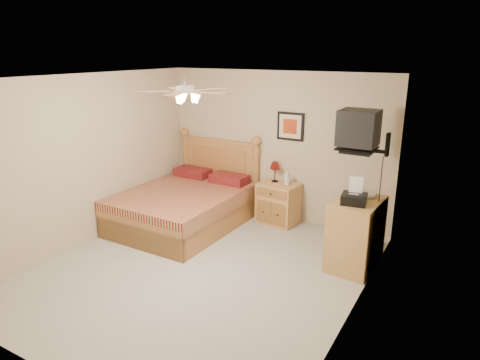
# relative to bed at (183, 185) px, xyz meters

# --- Properties ---
(floor) EXTENTS (4.50, 4.50, 0.00)m
(floor) POSITION_rel_bed_xyz_m (1.12, -1.12, -0.71)
(floor) COLOR #A59F95
(floor) RESTS_ON ground
(ceiling) EXTENTS (4.00, 4.50, 0.04)m
(ceiling) POSITION_rel_bed_xyz_m (1.12, -1.12, 1.79)
(ceiling) COLOR white
(ceiling) RESTS_ON ground
(wall_back) EXTENTS (4.00, 0.04, 2.50)m
(wall_back) POSITION_rel_bed_xyz_m (1.12, 1.13, 0.54)
(wall_back) COLOR #BFAB8C
(wall_back) RESTS_ON ground
(wall_front) EXTENTS (4.00, 0.04, 2.50)m
(wall_front) POSITION_rel_bed_xyz_m (1.12, -3.37, 0.54)
(wall_front) COLOR #BFAB8C
(wall_front) RESTS_ON ground
(wall_left) EXTENTS (0.04, 4.50, 2.50)m
(wall_left) POSITION_rel_bed_xyz_m (-0.88, -1.12, 0.54)
(wall_left) COLOR #BFAB8C
(wall_left) RESTS_ON ground
(wall_right) EXTENTS (0.04, 4.50, 2.50)m
(wall_right) POSITION_rel_bed_xyz_m (3.12, -1.12, 0.54)
(wall_right) COLOR #BFAB8C
(wall_right) RESTS_ON ground
(bed) EXTENTS (1.70, 2.21, 1.41)m
(bed) POSITION_rel_bed_xyz_m (0.00, 0.00, 0.00)
(bed) COLOR #A16D34
(bed) RESTS_ON ground
(nightstand) EXTENTS (0.68, 0.54, 0.69)m
(nightstand) POSITION_rel_bed_xyz_m (1.31, 0.88, -0.36)
(nightstand) COLOR #C48846
(nightstand) RESTS_ON ground
(table_lamp) EXTENTS (0.20, 0.20, 0.34)m
(table_lamp) POSITION_rel_bed_xyz_m (1.20, 0.97, 0.16)
(table_lamp) COLOR #621411
(table_lamp) RESTS_ON nightstand
(lotion_bottle) EXTENTS (0.11, 0.11, 0.24)m
(lotion_bottle) POSITION_rel_bed_xyz_m (1.45, 0.91, 0.11)
(lotion_bottle) COLOR silver
(lotion_bottle) RESTS_ON nightstand
(framed_picture) EXTENTS (0.46, 0.04, 0.46)m
(framed_picture) POSITION_rel_bed_xyz_m (1.39, 1.11, 0.91)
(framed_picture) COLOR black
(framed_picture) RESTS_ON wall_back
(dresser) EXTENTS (0.61, 0.84, 0.95)m
(dresser) POSITION_rel_bed_xyz_m (2.85, -0.00, -0.23)
(dresser) COLOR #AA7C47
(dresser) RESTS_ON ground
(fax_machine) EXTENTS (0.35, 0.37, 0.33)m
(fax_machine) POSITION_rel_bed_xyz_m (2.83, -0.15, 0.40)
(fax_machine) COLOR black
(fax_machine) RESTS_ON dresser
(magazine_lower) EXTENTS (0.24, 0.30, 0.03)m
(magazine_lower) POSITION_rel_bed_xyz_m (2.79, 0.22, 0.25)
(magazine_lower) COLOR #B5AA8E
(magazine_lower) RESTS_ON dresser
(magazine_upper) EXTENTS (0.21, 0.27, 0.02)m
(magazine_upper) POSITION_rel_bed_xyz_m (2.83, 0.24, 0.28)
(magazine_upper) COLOR gray
(magazine_upper) RESTS_ON magazine_lower
(wall_tv) EXTENTS (0.56, 0.46, 0.58)m
(wall_tv) POSITION_rel_bed_xyz_m (2.87, 0.22, 1.10)
(wall_tv) COLOR black
(wall_tv) RESTS_ON wall_right
(ceiling_fan) EXTENTS (1.14, 1.14, 0.28)m
(ceiling_fan) POSITION_rel_bed_xyz_m (1.12, -1.32, 1.65)
(ceiling_fan) COLOR white
(ceiling_fan) RESTS_ON ceiling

